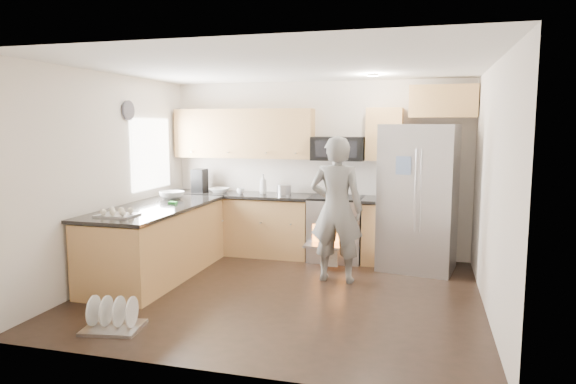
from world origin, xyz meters
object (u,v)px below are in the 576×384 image
(refrigerator, at_px, (418,198))
(dish_rack, at_px, (113,320))
(person, at_px, (336,209))
(stove_range, at_px, (336,214))

(refrigerator, xyz_separation_m, dish_rack, (-2.78, -2.93, -0.90))
(refrigerator, bearing_deg, person, -129.90)
(refrigerator, bearing_deg, stove_range, 179.54)
(person, xyz_separation_m, dish_rack, (-1.80, -2.11, -0.83))
(stove_range, distance_m, person, 1.07)
(stove_range, distance_m, refrigerator, 1.21)
(person, bearing_deg, refrigerator, -138.57)
(stove_range, bearing_deg, person, -80.27)
(stove_range, relative_size, dish_rack, 3.01)
(stove_range, height_order, dish_rack, stove_range)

